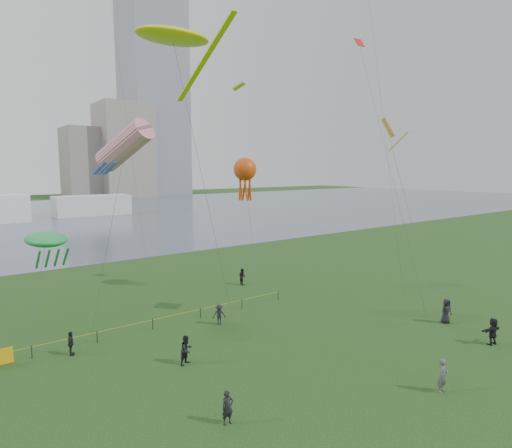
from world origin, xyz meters
TOP-DOWN VIEW (x-y plane):
  - ground_plane at (0.00, 0.00)m, footprint 400.00×400.00m
  - lake at (0.00, 100.00)m, footprint 400.00×120.00m
  - tower at (62.00, 168.00)m, footprint 24.00×24.00m
  - building_mid at (46.00, 162.00)m, footprint 20.00×20.00m
  - building_low at (32.00, 168.00)m, footprint 16.00×18.00m
  - pavilion_right at (14.00, 98.00)m, footprint 18.00×7.00m
  - fence at (-11.52, 15.47)m, footprint 24.07×0.07m
  - kite_flyer at (3.30, -2.08)m, footprint 0.73×0.54m
  - spectator_a at (-6.00, 8.99)m, footprint 1.05×0.95m
  - spectator_b at (-0.92, 13.43)m, footprint 1.16×0.99m
  - spectator_c at (-11.31, 14.50)m, footprint 0.68×0.98m
  - spectator_d at (13.19, 3.28)m, footprint 1.04×0.80m
  - spectator_e at (11.85, -0.75)m, footprint 1.77×0.85m
  - spectator_f at (-7.38, 2.34)m, footprint 0.61×0.42m
  - spectator_g at (6.98, 21.65)m, footprint 0.70×0.86m
  - kite_stingray at (-3.42, 14.93)m, footprint 5.50×10.17m
  - kite_windsock at (-6.47, 16.91)m, footprint 4.80×5.04m
  - kite_creature at (-11.75, 17.89)m, footprint 3.59×6.02m
  - kite_octopus at (5.57, 19.13)m, footprint 5.97×10.03m
  - kite_delta at (8.45, 5.49)m, footprint 5.16×8.94m

SIDE VIEW (x-z plane):
  - ground_plane at x=0.00m, z-range 0.00..0.00m
  - lake at x=0.00m, z-range -0.02..0.06m
  - fence at x=-11.52m, z-range 0.03..1.08m
  - spectator_c at x=-11.31m, z-range 0.00..1.55m
  - spectator_b at x=-0.92m, z-range 0.00..1.56m
  - spectator_f at x=-7.38m, z-range 0.00..1.62m
  - spectator_g at x=6.98m, z-range 0.00..1.66m
  - spectator_a at x=-6.00m, z-range 0.00..1.78m
  - spectator_e at x=11.85m, z-range 0.00..1.83m
  - kite_flyer at x=3.30m, z-range 0.00..1.83m
  - spectator_d at x=13.19m, z-range 0.00..1.89m
  - pavilion_right at x=14.00m, z-range 0.00..5.00m
  - kite_creature at x=-11.75m, z-range 3.28..10.78m
  - kite_octopus at x=5.57m, z-range 5.24..18.01m
  - kite_windsock at x=-6.47m, z-range 5.75..21.02m
  - building_low at x=32.00m, z-range 0.00..28.00m
  - kite_delta at x=8.45m, z-range 6.35..21.66m
  - building_mid at x=46.00m, z-range 0.00..38.00m
  - kite_stingray at x=-3.42m, z-range 10.14..31.41m
  - tower at x=62.00m, z-range 0.00..120.00m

